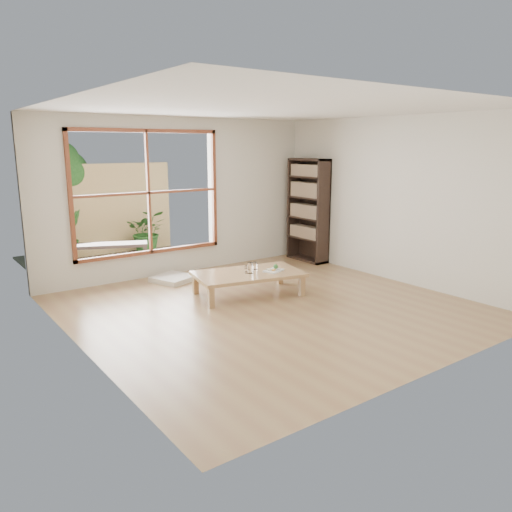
{
  "coord_description": "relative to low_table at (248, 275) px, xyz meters",
  "views": [
    {
      "loc": [
        -3.95,
        -5.09,
        2.15
      ],
      "look_at": [
        0.29,
        0.7,
        0.55
      ],
      "focal_mm": 35.0,
      "sensor_mm": 36.0,
      "label": 1
    }
  ],
  "objects": [
    {
      "name": "bamboo_fence",
      "position": [
        -0.71,
        3.91,
        0.6
      ],
      "size": [
        2.8,
        0.06,
        1.8
      ],
      "primitive_type": "cube",
      "color": "#DEB471",
      "rests_on": "ground"
    },
    {
      "name": "shrub_right",
      "position": [
        0.01,
        3.51,
        0.16
      ],
      "size": [
        0.99,
        0.94,
        0.87
      ],
      "primitive_type": "imported",
      "rotation": [
        0.0,
        0.0,
        -0.42
      ],
      "color": "#316525",
      "rests_on": "deck"
    },
    {
      "name": "glass_tall",
      "position": [
        0.0,
        -0.05,
        0.12
      ],
      "size": [
        0.09,
        0.09,
        0.16
      ],
      "primitive_type": "cylinder",
      "color": "silver",
      "rests_on": "low_table"
    },
    {
      "name": "garden_tree",
      "position": [
        -1.39,
        4.21,
        1.33
      ],
      "size": [
        1.04,
        0.85,
        2.22
      ],
      "color": "#4C3D2D",
      "rests_on": "ground"
    },
    {
      "name": "ground",
      "position": [
        -0.11,
        -0.65,
        -0.3
      ],
      "size": [
        5.0,
        5.0,
        0.0
      ],
      "primitive_type": "plane",
      "color": "#9C7B4E",
      "rests_on": "ground"
    },
    {
      "name": "floor_cushion",
      "position": [
        -0.55,
        1.33,
        -0.26
      ],
      "size": [
        0.73,
        0.73,
        0.08
      ],
      "primitive_type": "cube",
      "rotation": [
        0.0,
        0.0,
        0.37
      ],
      "color": "silver",
      "rests_on": "ground"
    },
    {
      "name": "deck",
      "position": [
        -0.71,
        2.91,
        -0.3
      ],
      "size": [
        2.8,
        2.0,
        0.05
      ],
      "primitive_type": "cube",
      "color": "#342D26",
      "rests_on": "ground"
    },
    {
      "name": "low_table",
      "position": [
        0.0,
        0.0,
        0.0
      ],
      "size": [
        1.69,
        1.18,
        0.34
      ],
      "rotation": [
        0.0,
        0.0,
        -0.22
      ],
      "color": "#A4744F",
      "rests_on": "ground"
    },
    {
      "name": "garden_bench",
      "position": [
        -1.06,
        2.79,
        0.09
      ],
      "size": [
        1.37,
        0.89,
        0.42
      ],
      "rotation": [
        0.0,
        0.0,
        -0.41
      ],
      "color": "#30201A",
      "rests_on": "deck"
    },
    {
      "name": "glass_short",
      "position": [
        0.02,
        0.07,
        0.08
      ],
      "size": [
        0.06,
        0.06,
        0.08
      ],
      "primitive_type": "cylinder",
      "color": "silver",
      "rests_on": "low_table"
    },
    {
      "name": "glass_mid",
      "position": [
        0.18,
        0.09,
        0.1
      ],
      "size": [
        0.08,
        0.08,
        0.11
      ],
      "primitive_type": "cylinder",
      "color": "silver",
      "rests_on": "low_table"
    },
    {
      "name": "bookshelf",
      "position": [
        2.21,
        1.18,
        0.66
      ],
      "size": [
        0.31,
        0.86,
        1.91
      ],
      "primitive_type": "cube",
      "color": "#30201A",
      "rests_on": "ground"
    },
    {
      "name": "food_tray",
      "position": [
        0.36,
        -0.15,
        0.06
      ],
      "size": [
        0.33,
        0.28,
        0.09
      ],
      "rotation": [
        0.0,
        0.0,
        0.34
      ],
      "color": "white",
      "rests_on": "low_table"
    },
    {
      "name": "shrub_left",
      "position": [
        -1.55,
        3.45,
        0.22
      ],
      "size": [
        0.66,
        0.6,
        0.99
      ],
      "primitive_type": "imported",
      "rotation": [
        0.0,
        0.0,
        0.35
      ],
      "color": "#316525",
      "rests_on": "deck"
    },
    {
      "name": "glass_small",
      "position": [
        -0.04,
        -0.01,
        0.08
      ],
      "size": [
        0.06,
        0.06,
        0.07
      ],
      "primitive_type": "cylinder",
      "color": "silver",
      "rests_on": "low_table"
    }
  ]
}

